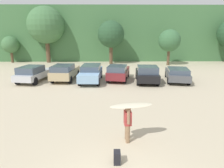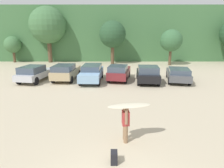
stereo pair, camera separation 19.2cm
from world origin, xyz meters
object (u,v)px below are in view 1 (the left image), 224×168
(parked_car_sky_blue, at_px, (91,73))
(backpack_dropped, at_px, (117,157))
(parked_car_silver, at_px, (33,73))
(parked_car_dark_gray, at_px, (177,74))
(parked_car_maroon, at_px, (118,72))
(person_adult, at_px, (128,121))
(parked_car_black, at_px, (147,74))
(parked_car_tan, at_px, (65,72))
(surfboard_cream, at_px, (131,106))

(parked_car_sky_blue, relative_size, backpack_dropped, 10.79)
(parked_car_silver, bearing_deg, parked_car_dark_gray, -81.25)
(parked_car_maroon, distance_m, person_adult, 11.03)
(parked_car_maroon, xyz_separation_m, parked_car_dark_gray, (5.52, -0.49, -0.08))
(parked_car_maroon, relative_size, parked_car_black, 1.06)
(parked_car_tan, bearing_deg, parked_car_maroon, -87.61)
(parked_car_maroon, distance_m, surfboard_cream, 11.10)
(parked_car_silver, xyz_separation_m, parked_car_tan, (2.82, 0.54, 0.03))
(parked_car_maroon, relative_size, person_adult, 2.70)
(parked_car_tan, relative_size, surfboard_cream, 2.43)
(parked_car_silver, relative_size, backpack_dropped, 10.13)
(person_adult, height_order, backpack_dropped, person_adult)
(person_adult, bearing_deg, surfboard_cream, 158.97)
(parked_car_maroon, distance_m, parked_car_dark_gray, 5.54)
(parked_car_maroon, bearing_deg, parked_car_black, -98.66)
(person_adult, bearing_deg, backpack_dropped, 68.34)
(parked_car_tan, bearing_deg, parked_car_sky_blue, -98.00)
(parked_car_silver, bearing_deg, parked_car_sky_blue, -80.93)
(parked_car_silver, height_order, person_adult, person_adult)
(parked_car_silver, xyz_separation_m, backpack_dropped, (7.36, -12.11, -0.57))
(parked_car_dark_gray, relative_size, person_adult, 2.90)
(parked_car_sky_blue, distance_m, backpack_dropped, 12.28)
(parked_car_silver, relative_size, parked_car_maroon, 1.06)
(parked_car_black, relative_size, surfboard_cream, 2.19)
(parked_car_black, distance_m, surfboard_cream, 10.50)
(parked_car_dark_gray, xyz_separation_m, person_adult, (-5.63, -10.54, 0.19))
(parked_car_dark_gray, bearing_deg, person_adult, 163.48)
(parked_car_maroon, bearing_deg, parked_car_dark_gray, -84.30)
(parked_car_silver, distance_m, parked_car_dark_gray, 13.48)
(parked_car_silver, bearing_deg, backpack_dropped, -139.57)
(parked_car_tan, xyz_separation_m, parked_car_sky_blue, (2.57, -0.54, 0.01))
(parked_car_silver, xyz_separation_m, person_adult, (7.85, -10.63, 0.11))
(parked_car_black, height_order, backpack_dropped, parked_car_black)
(parked_car_tan, xyz_separation_m, backpack_dropped, (4.53, -12.65, -0.60))
(parked_car_black, bearing_deg, parked_car_tan, 87.51)
(parked_car_sky_blue, bearing_deg, parked_car_silver, 91.95)
(parked_car_black, height_order, surfboard_cream, surfboard_cream)
(parked_car_sky_blue, bearing_deg, backpack_dropped, -168.73)
(parked_car_dark_gray, relative_size, backpack_dropped, 10.27)
(parked_car_silver, relative_size, parked_car_sky_blue, 0.94)
(parked_car_maroon, distance_m, parked_car_black, 2.75)
(parked_car_black, bearing_deg, person_adult, 170.35)
(surfboard_cream, xyz_separation_m, backpack_dropped, (-0.63, -1.44, -1.39))
(parked_car_black, distance_m, parked_car_dark_gray, 2.96)
(parked_car_tan, relative_size, person_adult, 2.83)
(backpack_dropped, bearing_deg, person_adult, 71.55)
(parked_car_maroon, bearing_deg, parked_car_tan, 99.17)
(parked_car_tan, height_order, parked_car_dark_gray, parked_car_tan)
(parked_car_dark_gray, bearing_deg, parked_car_tan, 98.20)
(parked_car_tan, height_order, surfboard_cream, surfboard_cream)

